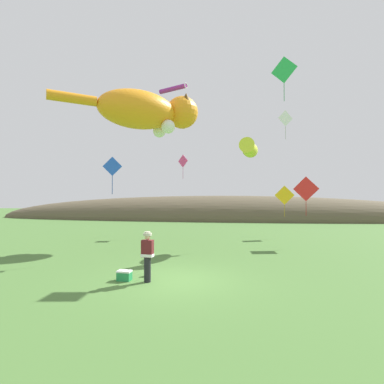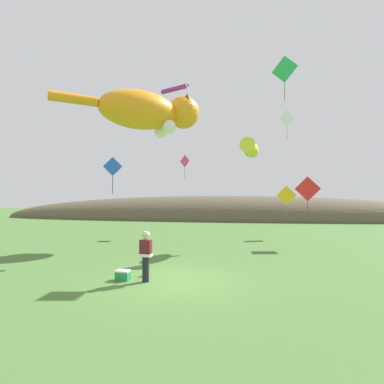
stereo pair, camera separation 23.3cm
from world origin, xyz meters
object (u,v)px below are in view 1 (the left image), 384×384
kite_diamond_red (306,189)px  kite_giant_cat (148,111)px  kite_diamond_pink (183,161)px  kite_tube_streamer (173,89)px  kite_diamond_gold (284,195)px  kite_fish_windsock (250,149)px  kite_spool (147,273)px  kite_diamond_blue (112,167)px  kite_diamond_green (284,70)px  festival_attendant (147,255)px  kite_diamond_white (285,119)px  picnic_cooler (124,275)px

kite_diamond_red → kite_giant_cat: bearing=-174.2°
kite_giant_cat → kite_diamond_pink: size_ratio=4.04×
kite_tube_streamer → kite_diamond_gold: size_ratio=1.07×
kite_diamond_gold → kite_giant_cat: bearing=-152.0°
kite_diamond_pink → kite_diamond_gold: bearing=-2.6°
kite_giant_cat → kite_fish_windsock: kite_giant_cat is taller
kite_tube_streamer → kite_diamond_pink: bearing=16.5°
kite_spool → kite_diamond_blue: bearing=131.6°
kite_diamond_green → kite_fish_windsock: bearing=120.9°
festival_attendant → kite_diamond_white: 14.56m
picnic_cooler → kite_diamond_blue: kite_diamond_blue is taller
festival_attendant → kite_diamond_pink: bearing=94.6°
kite_fish_windsock → kite_diamond_gold: kite_fish_windsock is taller
kite_giant_cat → kite_tube_streamer: (0.59, 4.94, 3.18)m
kite_tube_streamer → kite_diamond_green: size_ratio=1.10×
kite_diamond_red → kite_diamond_green: bearing=-116.5°
kite_spool → kite_fish_windsock: (4.15, 7.15, 5.73)m
festival_attendant → picnic_cooler: festival_attendant is taller
kite_spool → kite_diamond_green: size_ratio=0.11×
festival_attendant → kite_tube_streamer: (-1.80, 12.86, 10.62)m
festival_attendant → kite_fish_windsock: 10.07m
kite_diamond_green → kite_diamond_pink: 10.85m
picnic_cooler → kite_diamond_green: bearing=38.9°
kite_fish_windsock → kite_tube_streamer: bearing=138.9°
festival_attendant → kite_giant_cat: bearing=106.8°
kite_giant_cat → kite_diamond_gold: kite_giant_cat is taller
kite_fish_windsock → kite_diamond_pink: bearing=133.6°
kite_spool → kite_fish_windsock: bearing=59.9°
kite_giant_cat → kite_diamond_green: size_ratio=3.44×
picnic_cooler → kite_fish_windsock: size_ratio=0.15×
kite_giant_cat → kite_diamond_gold: (9.06, 4.81, -5.29)m
kite_spool → kite_tube_streamer: bearing=97.3°
kite_spool → kite_diamond_red: bearing=47.2°
picnic_cooler → kite_diamond_white: bearing=55.6°
kite_diamond_blue → kite_diamond_pink: size_ratio=0.96×
picnic_cooler → kite_diamond_gold: bearing=59.2°
kite_spool → kite_tube_streamer: kite_tube_streamer is taller
kite_diamond_red → kite_diamond_white: size_ratio=1.22×
kite_spool → kite_tube_streamer: size_ratio=0.10×
kite_diamond_blue → kite_diamond_pink: kite_diamond_pink is taller
kite_diamond_pink → kite_diamond_white: bearing=-17.2°
festival_attendant → kite_spool: 1.13m
festival_attendant → picnic_cooler: (-0.87, 0.07, -0.77)m
kite_giant_cat → kite_tube_streamer: size_ratio=3.12×
festival_attendant → kite_tube_streamer: size_ratio=0.71×
kite_spool → kite_tube_streamer: (-1.56, 12.14, 11.46)m
festival_attendant → kite_diamond_green: kite_diamond_green is taller
kite_giant_cat → kite_diamond_white: size_ratio=3.90×
festival_attendant → kite_tube_streamer: 16.78m
kite_giant_cat → kite_diamond_red: bearing=5.8°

